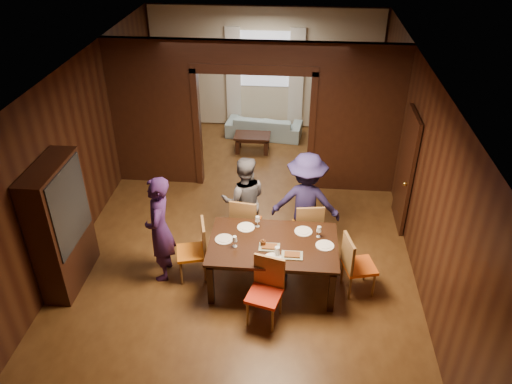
# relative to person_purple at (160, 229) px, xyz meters

# --- Properties ---
(floor) EXTENTS (9.00, 9.00, 0.00)m
(floor) POSITION_rel_person_purple_xyz_m (1.15, 1.26, -0.86)
(floor) COLOR #4D2E15
(floor) RESTS_ON ground
(ceiling) EXTENTS (5.50, 9.00, 0.02)m
(ceiling) POSITION_rel_person_purple_xyz_m (1.15, 1.26, 2.04)
(ceiling) COLOR silver
(ceiling) RESTS_ON room_walls
(room_walls) EXTENTS (5.52, 9.01, 2.90)m
(room_walls) POSITION_rel_person_purple_xyz_m (1.15, 3.14, 0.64)
(room_walls) COLOR black
(room_walls) RESTS_ON floor
(person_purple) EXTENTS (0.47, 0.67, 1.72)m
(person_purple) POSITION_rel_person_purple_xyz_m (0.00, 0.00, 0.00)
(person_purple) COLOR #381C53
(person_purple) RESTS_ON floor
(person_grey) EXTENTS (0.84, 0.70, 1.57)m
(person_grey) POSITION_rel_person_purple_xyz_m (1.15, 1.00, -0.07)
(person_grey) COLOR #56555C
(person_grey) RESTS_ON floor
(person_navy) EXTENTS (1.16, 0.72, 1.73)m
(person_navy) POSITION_rel_person_purple_xyz_m (2.16, 0.91, 0.00)
(person_navy) COLOR #221C48
(person_navy) RESTS_ON floor
(sofa) EXTENTS (1.85, 0.90, 0.52)m
(sofa) POSITION_rel_person_purple_xyz_m (1.18, 5.11, -0.60)
(sofa) COLOR #9BBFCC
(sofa) RESTS_ON floor
(serving_bowl) EXTENTS (0.28, 0.28, 0.07)m
(serving_bowl) POSITION_rel_person_purple_xyz_m (1.78, 0.02, -0.07)
(serving_bowl) COLOR black
(serving_bowl) RESTS_ON dining_table
(dining_table) EXTENTS (1.88, 1.17, 0.76)m
(dining_table) POSITION_rel_person_purple_xyz_m (1.69, -0.06, -0.48)
(dining_table) COLOR black
(dining_table) RESTS_ON floor
(coffee_table) EXTENTS (0.80, 0.50, 0.40)m
(coffee_table) POSITION_rel_person_purple_xyz_m (0.98, 4.31, -0.66)
(coffee_table) COLOR black
(coffee_table) RESTS_ON floor
(chair_left) EXTENTS (0.53, 0.53, 0.97)m
(chair_left) POSITION_rel_person_purple_xyz_m (0.45, 0.00, -0.38)
(chair_left) COLOR orange
(chair_left) RESTS_ON floor
(chair_right) EXTENTS (0.54, 0.54, 0.97)m
(chair_right) POSITION_rel_person_purple_xyz_m (2.97, -0.10, -0.38)
(chair_right) COLOR orange
(chair_right) RESTS_ON floor
(chair_far_l) EXTENTS (0.50, 0.50, 0.97)m
(chair_far_l) POSITION_rel_person_purple_xyz_m (1.20, 0.84, -0.38)
(chair_far_l) COLOR #DF5A15
(chair_far_l) RESTS_ON floor
(chair_far_r) EXTENTS (0.50, 0.50, 0.97)m
(chair_far_r) POSITION_rel_person_purple_xyz_m (2.20, 0.80, -0.38)
(chair_far_r) COLOR orange
(chair_far_r) RESTS_ON floor
(chair_near) EXTENTS (0.54, 0.54, 0.97)m
(chair_near) POSITION_rel_person_purple_xyz_m (1.62, -0.83, -0.38)
(chair_near) COLOR red
(chair_near) RESTS_ON floor
(hutch) EXTENTS (0.40, 1.20, 2.00)m
(hutch) POSITION_rel_person_purple_xyz_m (-1.38, -0.24, 0.14)
(hutch) COLOR black
(hutch) RESTS_ON floor
(door_right) EXTENTS (0.06, 0.90, 2.10)m
(door_right) POSITION_rel_person_purple_xyz_m (3.85, 1.76, 0.19)
(door_right) COLOR black
(door_right) RESTS_ON floor
(window_far) EXTENTS (1.20, 0.03, 1.30)m
(window_far) POSITION_rel_person_purple_xyz_m (1.15, 5.70, 0.84)
(window_far) COLOR silver
(window_far) RESTS_ON back_wall
(curtain_left) EXTENTS (0.35, 0.06, 2.40)m
(curtain_left) POSITION_rel_person_purple_xyz_m (0.40, 5.66, 0.39)
(curtain_left) COLOR white
(curtain_left) RESTS_ON back_wall
(curtain_right) EXTENTS (0.35, 0.06, 2.40)m
(curtain_right) POSITION_rel_person_purple_xyz_m (1.90, 5.66, 0.39)
(curtain_right) COLOR white
(curtain_right) RESTS_ON back_wall
(plate_left) EXTENTS (0.27, 0.27, 0.01)m
(plate_left) POSITION_rel_person_purple_xyz_m (0.97, -0.04, -0.09)
(plate_left) COLOR silver
(plate_left) RESTS_ON dining_table
(plate_far_l) EXTENTS (0.27, 0.27, 0.01)m
(plate_far_l) POSITION_rel_person_purple_xyz_m (1.26, 0.29, -0.09)
(plate_far_l) COLOR white
(plate_far_l) RESTS_ON dining_table
(plate_far_r) EXTENTS (0.27, 0.27, 0.01)m
(plate_far_r) POSITION_rel_person_purple_xyz_m (2.13, 0.26, -0.09)
(plate_far_r) COLOR silver
(plate_far_r) RESTS_ON dining_table
(plate_right) EXTENTS (0.27, 0.27, 0.01)m
(plate_right) POSITION_rel_person_purple_xyz_m (2.44, -0.06, -0.09)
(plate_right) COLOR white
(plate_right) RESTS_ON dining_table
(plate_near) EXTENTS (0.27, 0.27, 0.01)m
(plate_near) POSITION_rel_person_purple_xyz_m (1.71, -0.42, -0.09)
(plate_near) COLOR silver
(plate_near) RESTS_ON dining_table
(platter_a) EXTENTS (0.30, 0.20, 0.04)m
(platter_a) POSITION_rel_person_purple_xyz_m (1.64, -0.17, -0.08)
(platter_a) COLOR gray
(platter_a) RESTS_ON dining_table
(platter_b) EXTENTS (0.30, 0.20, 0.04)m
(platter_b) POSITION_rel_person_purple_xyz_m (1.98, -0.33, -0.08)
(platter_b) COLOR gray
(platter_b) RESTS_ON dining_table
(wineglass_left) EXTENTS (0.08, 0.08, 0.18)m
(wineglass_left) POSITION_rel_person_purple_xyz_m (1.15, -0.19, -0.01)
(wineglass_left) COLOR silver
(wineglass_left) RESTS_ON dining_table
(wineglass_far) EXTENTS (0.08, 0.08, 0.18)m
(wineglass_far) POSITION_rel_person_purple_xyz_m (1.43, 0.34, -0.01)
(wineglass_far) COLOR white
(wineglass_far) RESTS_ON dining_table
(wineglass_right) EXTENTS (0.08, 0.08, 0.18)m
(wineglass_right) POSITION_rel_person_purple_xyz_m (2.36, 0.15, -0.01)
(wineglass_right) COLOR white
(wineglass_right) RESTS_ON dining_table
(tumbler) EXTENTS (0.07, 0.07, 0.14)m
(tumbler) POSITION_rel_person_purple_xyz_m (1.77, -0.33, -0.03)
(tumbler) COLOR white
(tumbler) RESTS_ON dining_table
(condiment_jar) EXTENTS (0.08, 0.08, 0.11)m
(condiment_jar) POSITION_rel_person_purple_xyz_m (1.55, -0.14, -0.05)
(condiment_jar) COLOR #4D2812
(condiment_jar) RESTS_ON dining_table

